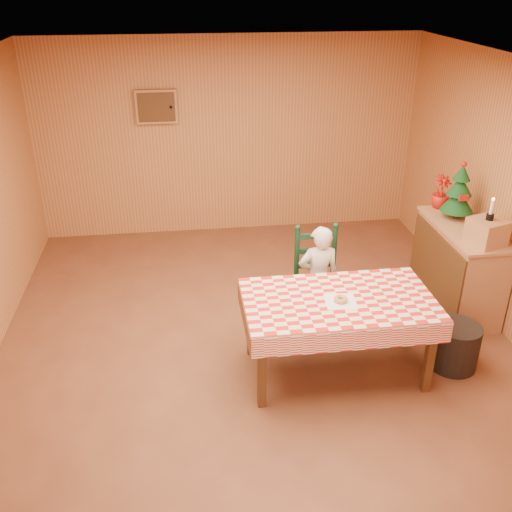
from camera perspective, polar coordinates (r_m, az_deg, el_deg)
The scene contains 13 objects.
ground at distance 5.55m, azimuth 0.28°, elevation -9.73°, with size 6.00×6.00×0.00m, color brown.
cabin_walls at distance 5.20m, azimuth -0.52°, elevation 10.30°, with size 5.10×6.05×2.65m.
dining_table at distance 5.00m, azimuth 8.24°, elevation -5.04°, with size 1.66×0.96×0.77m.
ladder_chair at distance 5.75m, azimuth 6.09°, elevation -2.51°, with size 0.44×0.40×1.08m.
seated_child at distance 5.67m, azimuth 6.25°, elevation -2.27°, with size 0.41×0.27×1.12m, color silver.
napkin at distance 4.92m, azimuth 8.45°, elevation -4.51°, with size 0.26×0.26×0.00m, color white.
donut at distance 4.90m, azimuth 8.47°, elevation -4.29°, with size 0.12×0.12×0.04m, color #C89147.
shelf_unit at distance 6.43m, azimuth 19.51°, elevation -1.03°, with size 0.54×1.24×0.93m.
crate at distance 5.88m, azimuth 22.09°, elevation 2.26°, with size 0.30×0.30×0.25m, color #B77E52.
christmas_tree at distance 6.35m, azimuth 19.64°, elevation 5.98°, with size 0.34×0.34×0.62m.
flower_arrangement at distance 6.61m, azimuth 18.02°, elevation 6.11°, with size 0.20×0.20×0.36m, color #AE1710.
candle_set at distance 5.81m, azimuth 22.41°, elevation 3.96°, with size 0.07×0.07×0.22m.
storage_bin at distance 5.58m, azimuth 19.28°, elevation -8.51°, with size 0.43×0.43×0.43m, color black.
Camera 1 is at (-0.62, -4.42, 3.30)m, focal length 40.00 mm.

